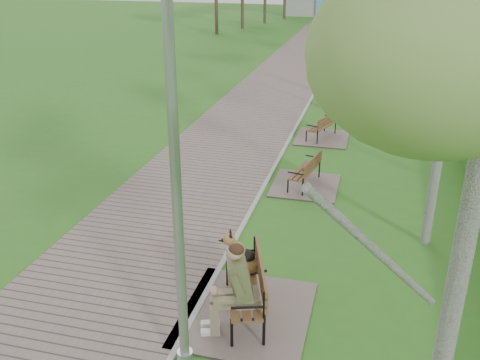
{
  "coord_description": "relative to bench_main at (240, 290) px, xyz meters",
  "views": [
    {
      "loc": [
        2.53,
        -1.6,
        5.5
      ],
      "look_at": [
        0.03,
        7.96,
        1.26
      ],
      "focal_mm": 40.0,
      "sensor_mm": 36.0,
      "label": 1
    }
  ],
  "objects": [
    {
      "name": "bench_far",
      "position": [
        0.14,
        20.23,
        -0.33
      ],
      "size": [
        1.6,
        1.78,
        0.98
      ],
      "color": "#73625D",
      "rests_on": "ground"
    },
    {
      "name": "lamp_post_second",
      "position": [
        -0.33,
        13.26,
        1.65
      ],
      "size": [
        0.18,
        0.18,
        4.62
      ],
      "color": "#A0A2A8",
      "rests_on": "ground"
    },
    {
      "name": "walkway",
      "position": [
        -2.46,
        16.18,
        -0.49
      ],
      "size": [
        3.5,
        67.0,
        0.04
      ],
      "primitive_type": "cube",
      "color": "#73625D",
      "rests_on": "ground"
    },
    {
      "name": "bench_second",
      "position": [
        0.25,
        5.5,
        -0.32
      ],
      "size": [
        1.64,
        1.82,
        1.01
      ],
      "color": "#73625D",
      "rests_on": "ground"
    },
    {
      "name": "lamp_post_near",
      "position": [
        -0.43,
        -1.38,
        2.18
      ],
      "size": [
        0.22,
        0.22,
        5.76
      ],
      "color": "#A0A2A8",
      "rests_on": "ground"
    },
    {
      "name": "kerb",
      "position": [
        -0.71,
        16.18,
        -0.48
      ],
      "size": [
        0.1,
        67.0,
        0.05
      ],
      "primitive_type": "cube",
      "color": "#999993",
      "rests_on": "ground"
    },
    {
      "name": "bench_main",
      "position": [
        0.0,
        0.0,
        0.0
      ],
      "size": [
        2.06,
        2.28,
        1.79
      ],
      "color": "#73625D",
      "rests_on": "ground"
    },
    {
      "name": "pedestrian_near",
      "position": [
        -2.33,
        36.31,
        0.35
      ],
      "size": [
        0.74,
        0.63,
        1.71
      ],
      "primitive_type": "imported",
      "rotation": [
        0.0,
        0.0,
        3.57
      ],
      "color": "silver",
      "rests_on": "ground"
    },
    {
      "name": "bench_third",
      "position": [
        0.23,
        9.36,
        -0.33
      ],
      "size": [
        1.63,
        1.81,
        1.0
      ],
      "color": "#73625D",
      "rests_on": "ground"
    },
    {
      "name": "lamp_post_third",
      "position": [
        -0.63,
        25.88,
        1.64
      ],
      "size": [
        0.18,
        0.18,
        4.59
      ],
      "color": "#A0A2A8",
      "rests_on": "ground"
    }
  ]
}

